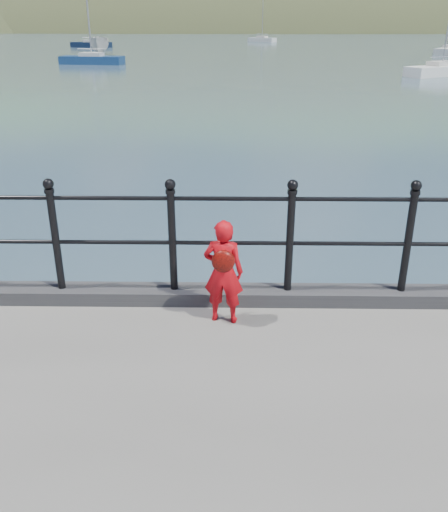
{
  "coord_description": "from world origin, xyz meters",
  "views": [
    {
      "loc": [
        0.01,
        -5.27,
        3.78
      ],
      "look_at": [
        -0.07,
        -0.2,
        1.55
      ],
      "focal_mm": 38.0,
      "sensor_mm": 36.0,
      "label": 1
    }
  ],
  "objects_px": {
    "launch_white": "(100,45)",
    "sailboat_port": "(92,60)",
    "railing": "(231,229)",
    "sailboat_left": "(91,45)",
    "sailboat_deep": "(262,40)",
    "sailboat_near": "(441,71)",
    "child": "(223,271)"
  },
  "relations": [
    {
      "from": "launch_white",
      "to": "sailboat_port",
      "type": "distance_m",
      "value": 14.11
    },
    {
      "from": "railing",
      "to": "sailboat_left",
      "type": "bearing_deg",
      "value": 104.66
    },
    {
      "from": "sailboat_deep",
      "to": "sailboat_left",
      "type": "height_order",
      "value": "sailboat_left"
    },
    {
      "from": "railing",
      "to": "sailboat_deep",
      "type": "distance_m",
      "value": 97.27
    },
    {
      "from": "launch_white",
      "to": "railing",
      "type": "bearing_deg",
      "value": -81.46
    },
    {
      "from": "launch_white",
      "to": "sailboat_near",
      "type": "bearing_deg",
      "value": -44.39
    },
    {
      "from": "child",
      "to": "sailboat_near",
      "type": "relative_size",
      "value": 0.13
    },
    {
      "from": "sailboat_left",
      "to": "sailboat_port",
      "type": "relative_size",
      "value": 0.99
    },
    {
      "from": "sailboat_deep",
      "to": "sailboat_port",
      "type": "xyz_separation_m",
      "value": [
        -17.74,
        -50.87,
        -0.0
      ]
    },
    {
      "from": "launch_white",
      "to": "sailboat_left",
      "type": "bearing_deg",
      "value": 101.3
    },
    {
      "from": "sailboat_deep",
      "to": "launch_white",
      "type": "bearing_deg",
      "value": -80.06
    },
    {
      "from": "sailboat_deep",
      "to": "sailboat_port",
      "type": "height_order",
      "value": "sailboat_port"
    },
    {
      "from": "child",
      "to": "launch_white",
      "type": "relative_size",
      "value": 0.2
    },
    {
      "from": "sailboat_near",
      "to": "child",
      "type": "bearing_deg",
      "value": -143.27
    },
    {
      "from": "sailboat_near",
      "to": "railing",
      "type": "bearing_deg",
      "value": -143.39
    },
    {
      "from": "sailboat_left",
      "to": "sailboat_port",
      "type": "height_order",
      "value": "sailboat_port"
    },
    {
      "from": "child",
      "to": "sailboat_left",
      "type": "xyz_separation_m",
      "value": [
        -20.22,
        77.92,
        -1.2
      ]
    },
    {
      "from": "railing",
      "to": "sailboat_port",
      "type": "height_order",
      "value": "sailboat_port"
    },
    {
      "from": "railing",
      "to": "sailboat_deep",
      "type": "height_order",
      "value": "sailboat_deep"
    },
    {
      "from": "sailboat_port",
      "to": "sailboat_left",
      "type": "bearing_deg",
      "value": 111.66
    },
    {
      "from": "railing",
      "to": "sailboat_left",
      "type": "relative_size",
      "value": 2.22
    },
    {
      "from": "sailboat_deep",
      "to": "sailboat_port",
      "type": "distance_m",
      "value": 53.88
    },
    {
      "from": "child",
      "to": "sailboat_near",
      "type": "distance_m",
      "value": 39.35
    },
    {
      "from": "sailboat_deep",
      "to": "sailboat_port",
      "type": "relative_size",
      "value": 0.95
    },
    {
      "from": "sailboat_deep",
      "to": "sailboat_port",
      "type": "bearing_deg",
      "value": -70.75
    },
    {
      "from": "railing",
      "to": "sailboat_port",
      "type": "bearing_deg",
      "value": 105.32
    },
    {
      "from": "child",
      "to": "sailboat_deep",
      "type": "bearing_deg",
      "value": -84.39
    },
    {
      "from": "sailboat_deep",
      "to": "sailboat_near",
      "type": "xyz_separation_m",
      "value": [
        9.88,
        -61.17,
        -0.0
      ]
    },
    {
      "from": "sailboat_deep",
      "to": "railing",
      "type": "bearing_deg",
      "value": -54.51
    },
    {
      "from": "sailboat_near",
      "to": "sailboat_left",
      "type": "xyz_separation_m",
      "value": [
        -35.24,
        41.57,
        -0.0
      ]
    },
    {
      "from": "child",
      "to": "sailboat_left",
      "type": "relative_size",
      "value": 0.13
    },
    {
      "from": "sailboat_deep",
      "to": "sailboat_near",
      "type": "height_order",
      "value": "sailboat_near"
    }
  ]
}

